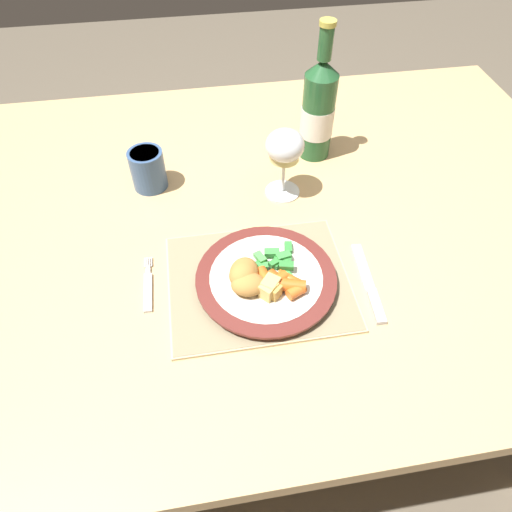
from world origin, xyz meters
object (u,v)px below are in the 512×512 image
(dinner_plate, at_px, (266,279))
(fork, at_px, (148,288))
(bottle, at_px, (318,110))
(drinking_cup, at_px, (148,169))
(wine_glass, at_px, (285,149))
(dining_table, at_px, (266,236))
(table_knife, at_px, (370,289))

(dinner_plate, height_order, fork, dinner_plate)
(bottle, xyz_separation_m, drinking_cup, (-0.38, -0.06, -0.07))
(fork, xyz_separation_m, wine_glass, (0.29, 0.22, 0.11))
(dining_table, bearing_deg, drinking_cup, 152.90)
(dinner_plate, relative_size, fork, 2.01)
(dining_table, distance_m, table_knife, 0.28)
(dinner_plate, relative_size, wine_glass, 1.63)
(fork, bearing_deg, dining_table, 34.12)
(table_knife, xyz_separation_m, drinking_cup, (-0.38, 0.35, 0.04))
(fork, bearing_deg, drinking_cup, 88.27)
(fork, distance_m, drinking_cup, 0.29)
(dining_table, height_order, bottle, bottle)
(bottle, bearing_deg, fork, -138.38)
(drinking_cup, bearing_deg, table_knife, -42.85)
(fork, relative_size, table_knife, 0.68)
(dining_table, height_order, dinner_plate, dinner_plate)
(dinner_plate, bearing_deg, bottle, 64.10)
(dining_table, bearing_deg, table_knife, -58.13)
(table_knife, xyz_separation_m, bottle, (-0.00, 0.41, 0.11))
(dinner_plate, xyz_separation_m, bottle, (0.18, 0.37, 0.10))
(dinner_plate, distance_m, bottle, 0.42)
(dining_table, distance_m, drinking_cup, 0.29)
(table_knife, height_order, bottle, bottle)
(fork, height_order, bottle, bottle)
(dining_table, distance_m, dinner_plate, 0.22)
(wine_glass, bearing_deg, dinner_plate, -108.08)
(table_knife, xyz_separation_m, wine_glass, (-0.10, 0.28, 0.11))
(fork, height_order, drinking_cup, drinking_cup)
(dining_table, bearing_deg, dinner_plate, -100.83)
(dinner_plate, relative_size, table_knife, 1.37)
(fork, height_order, wine_glass, wine_glass)
(dinner_plate, bearing_deg, wine_glass, 71.92)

